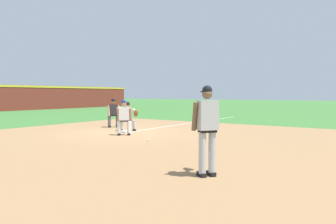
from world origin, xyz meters
TOP-DOWN VIEW (x-y plane):
  - ground_plane at (0.00, 0.00)m, footprint 160.00×160.00m
  - infield_dirt_patch at (-2.38, -3.25)m, footprint 18.00×18.00m
  - foul_line_stripe at (5.87, 0.00)m, footprint 11.75×0.10m
  - first_base_bag at (0.00, 0.00)m, footprint 0.38×0.38m
  - baseball at (-1.42, -2.38)m, footprint 0.07×0.07m
  - pitcher at (-4.73, -6.47)m, footprint 0.85×0.55m
  - first_baseman at (0.50, 0.26)m, footprint 0.72×1.09m
  - baserunner at (-0.72, -0.57)m, footprint 0.66×0.68m
  - umpire at (1.40, 2.05)m, footprint 0.68×0.65m

SIDE VIEW (x-z plane):
  - ground_plane at x=0.00m, z-range 0.00..0.00m
  - infield_dirt_patch at x=-2.38m, z-range 0.00..0.01m
  - foul_line_stripe at x=5.87m, z-range 0.01..0.01m
  - baseball at x=-1.42m, z-range 0.00..0.07m
  - first_base_bag at x=0.00m, z-range 0.00..0.09m
  - first_baseman at x=0.50m, z-range 0.06..1.40m
  - baserunner at x=-0.72m, z-range 0.06..1.52m
  - umpire at x=1.40m, z-range 0.06..1.52m
  - pitcher at x=-4.73m, z-range 0.13..1.99m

